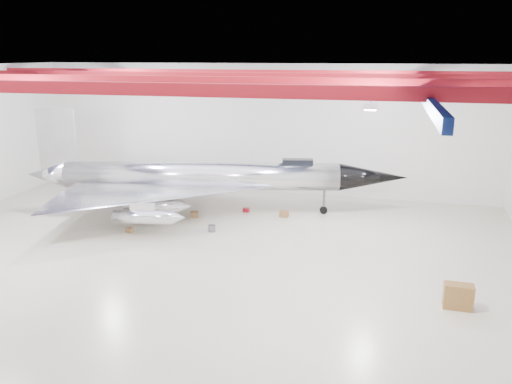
# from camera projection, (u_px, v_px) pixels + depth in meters

# --- Properties ---
(floor) EXTENTS (40.00, 40.00, 0.00)m
(floor) POSITION_uv_depth(u_px,v_px,m) (198.00, 253.00, 30.45)
(floor) COLOR #BEB497
(floor) RESTS_ON ground
(wall_back) EXTENTS (40.00, 0.00, 40.00)m
(wall_back) POSITION_uv_depth(u_px,v_px,m) (259.00, 129.00, 42.98)
(wall_back) COLOR silver
(wall_back) RESTS_ON floor
(ceiling) EXTENTS (40.00, 40.00, 0.00)m
(ceiling) POSITION_uv_depth(u_px,v_px,m) (191.00, 67.00, 27.54)
(ceiling) COLOR #0A0F38
(ceiling) RESTS_ON wall_back
(ceiling_structure) EXTENTS (39.50, 29.50, 1.08)m
(ceiling_structure) POSITION_uv_depth(u_px,v_px,m) (192.00, 80.00, 27.72)
(ceiling_structure) COLOR maroon
(ceiling_structure) RESTS_ON ceiling
(jet_aircraft) EXTENTS (28.50, 19.63, 7.85)m
(jet_aircraft) POSITION_uv_depth(u_px,v_px,m) (201.00, 180.00, 37.58)
(jet_aircraft) COLOR silver
(jet_aircraft) RESTS_ON floor
(desk) EXTENTS (1.35, 0.69, 1.23)m
(desk) POSITION_uv_depth(u_px,v_px,m) (458.00, 296.00, 23.60)
(desk) COLOR brown
(desk) RESTS_ON floor
(crate_ply) EXTENTS (0.57, 0.52, 0.33)m
(crate_ply) POSITION_uv_depth(u_px,v_px,m) (129.00, 230.00, 33.91)
(crate_ply) COLOR olive
(crate_ply) RESTS_ON floor
(toolbox_red) EXTENTS (0.47, 0.39, 0.31)m
(toolbox_red) POSITION_uv_depth(u_px,v_px,m) (246.00, 210.00, 38.33)
(toolbox_red) COLOR maroon
(toolbox_red) RESTS_ON floor
(engine_drum) EXTENTS (0.66, 0.66, 0.45)m
(engine_drum) POSITION_uv_depth(u_px,v_px,m) (212.00, 228.00, 34.06)
(engine_drum) COLOR #59595B
(engine_drum) RESTS_ON floor
(parts_bin) EXTENTS (0.65, 0.52, 0.45)m
(parts_bin) POSITION_uv_depth(u_px,v_px,m) (284.00, 214.00, 37.13)
(parts_bin) COLOR olive
(parts_bin) RESTS_ON floor
(crate_small) EXTENTS (0.47, 0.43, 0.27)m
(crate_small) POSITION_uv_depth(u_px,v_px,m) (131.00, 204.00, 39.96)
(crate_small) COLOR #59595B
(crate_small) RESTS_ON floor
(oil_barrel) EXTENTS (0.74, 0.67, 0.42)m
(oil_barrel) POSITION_uv_depth(u_px,v_px,m) (194.00, 214.00, 37.08)
(oil_barrel) COLOR olive
(oil_barrel) RESTS_ON floor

